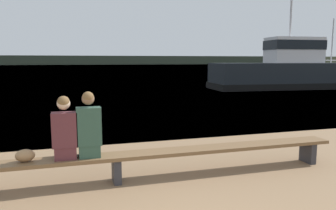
% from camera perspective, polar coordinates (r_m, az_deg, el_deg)
% --- Properties ---
extents(water_surface, '(240.00, 240.00, 0.00)m').
position_cam_1_polar(water_surface, '(127.62, -16.21, 6.61)').
color(water_surface, '#5684A3').
rests_on(water_surface, ground).
extents(far_shoreline, '(600.00, 12.00, 4.02)m').
position_cam_1_polar(far_shoreline, '(157.50, -16.31, 7.51)').
color(far_shoreline, '#384233').
rests_on(far_shoreline, ground).
extents(bench_main, '(8.03, 0.41, 0.46)m').
position_cam_1_polar(bench_main, '(5.44, -9.00, -9.32)').
color(bench_main, brown).
rests_on(bench_main, ground).
extents(person_left, '(0.37, 0.35, 0.99)m').
position_cam_1_polar(person_left, '(5.27, -17.54, -4.40)').
color(person_left, '#56282D').
rests_on(person_left, bench_main).
extents(person_right, '(0.37, 0.35, 1.04)m').
position_cam_1_polar(person_right, '(5.27, -13.60, -3.99)').
color(person_right, '#2D4C3D').
rests_on(person_right, bench_main).
extents(shopping_bag, '(0.28, 0.19, 0.19)m').
position_cam_1_polar(shopping_bag, '(5.42, -23.64, -8.07)').
color(shopping_bag, '#9E754C').
rests_on(shopping_bag, bench_main).
extents(tugboat_red, '(10.97, 4.16, 6.89)m').
position_cam_1_polar(tugboat_red, '(24.75, 20.06, 5.38)').
color(tugboat_red, black).
rests_on(tugboat_red, water_surface).
extents(moored_sailboat, '(8.07, 3.94, 6.15)m').
position_cam_1_polar(moored_sailboat, '(37.99, 26.89, 4.81)').
color(moored_sailboat, silver).
rests_on(moored_sailboat, water_surface).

